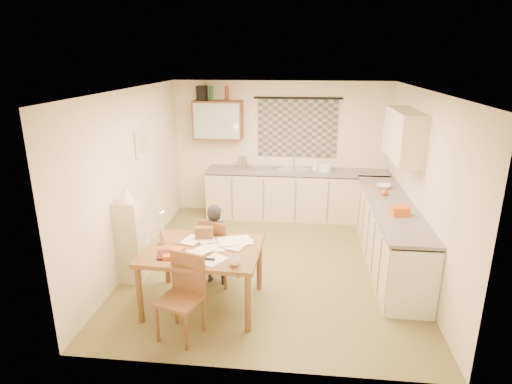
# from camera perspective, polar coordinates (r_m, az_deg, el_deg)

# --- Properties ---
(floor) EXTENTS (4.00, 4.50, 0.02)m
(floor) POSITION_cam_1_polar(r_m,az_deg,el_deg) (6.39, 2.04, -9.60)
(floor) COLOR brown
(floor) RESTS_ON ground
(ceiling) EXTENTS (4.00, 4.50, 0.02)m
(ceiling) POSITION_cam_1_polar(r_m,az_deg,el_deg) (5.70, 2.32, 13.55)
(ceiling) COLOR white
(ceiling) RESTS_ON floor
(wall_back) EXTENTS (4.00, 0.02, 2.50)m
(wall_back) POSITION_cam_1_polar(r_m,az_deg,el_deg) (8.11, 3.32, 5.77)
(wall_back) COLOR beige
(wall_back) RESTS_ON floor
(wall_front) EXTENTS (4.00, 0.02, 2.50)m
(wall_front) POSITION_cam_1_polar(r_m,az_deg,el_deg) (3.82, -0.27, -8.26)
(wall_front) COLOR beige
(wall_front) RESTS_ON floor
(wall_left) EXTENTS (0.02, 4.50, 2.50)m
(wall_left) POSITION_cam_1_polar(r_m,az_deg,el_deg) (6.38, -16.16, 1.79)
(wall_left) COLOR beige
(wall_left) RESTS_ON floor
(wall_right) EXTENTS (0.02, 4.50, 2.50)m
(wall_right) POSITION_cam_1_polar(r_m,az_deg,el_deg) (6.13, 21.27, 0.64)
(wall_right) COLOR beige
(wall_right) RESTS_ON floor
(window_blind) EXTENTS (1.45, 0.03, 1.05)m
(window_blind) POSITION_cam_1_polar(r_m,az_deg,el_deg) (7.99, 5.53, 8.46)
(window_blind) COLOR #30496B
(window_blind) RESTS_ON wall_back
(curtain_rod) EXTENTS (1.60, 0.04, 0.04)m
(curtain_rod) POSITION_cam_1_polar(r_m,az_deg,el_deg) (7.90, 5.64, 12.37)
(curtain_rod) COLOR black
(curtain_rod) RESTS_ON wall_back
(wall_cabinet) EXTENTS (0.90, 0.34, 0.70)m
(wall_cabinet) POSITION_cam_1_polar(r_m,az_deg,el_deg) (7.98, -5.07, 9.55)
(wall_cabinet) COLOR #5F2C18
(wall_cabinet) RESTS_ON wall_back
(wall_cabinet_glass) EXTENTS (0.84, 0.02, 0.64)m
(wall_cabinet_glass) POSITION_cam_1_polar(r_m,az_deg,el_deg) (7.81, -5.31, 9.37)
(wall_cabinet_glass) COLOR #99B2A5
(wall_cabinet_glass) RESTS_ON wall_back
(upper_cabinet_right) EXTENTS (0.34, 1.30, 0.70)m
(upper_cabinet_right) POSITION_cam_1_polar(r_m,az_deg,el_deg) (6.47, 19.12, 7.21)
(upper_cabinet_right) COLOR #C3B78C
(upper_cabinet_right) RESTS_ON wall_right
(framed_print) EXTENTS (0.04, 0.50, 0.40)m
(framed_print) POSITION_cam_1_polar(r_m,az_deg,el_deg) (6.62, -14.89, 6.48)
(framed_print) COLOR white
(framed_print) RESTS_ON wall_left
(print_canvas) EXTENTS (0.01, 0.42, 0.32)m
(print_canvas) POSITION_cam_1_polar(r_m,az_deg,el_deg) (6.61, -14.68, 6.48)
(print_canvas) COLOR #ECE9CE
(print_canvas) RESTS_ON wall_left
(counter_back) EXTENTS (3.30, 0.62, 0.92)m
(counter_back) POSITION_cam_1_polar(r_m,az_deg,el_deg) (8.01, 5.32, -0.35)
(counter_back) COLOR #C3B78C
(counter_back) RESTS_ON floor
(counter_right) EXTENTS (0.62, 2.95, 0.92)m
(counter_right) POSITION_cam_1_polar(r_m,az_deg,el_deg) (6.55, 17.32, -5.29)
(counter_right) COLOR #C3B78C
(counter_right) RESTS_ON floor
(stove) EXTENTS (0.57, 0.57, 0.88)m
(stove) POSITION_cam_1_polar(r_m,az_deg,el_deg) (5.49, 19.60, -10.27)
(stove) COLOR white
(stove) RESTS_ON floor
(sink) EXTENTS (0.67, 0.61, 0.10)m
(sink) POSITION_cam_1_polar(r_m,az_deg,el_deg) (7.89, 5.00, 2.63)
(sink) COLOR silver
(sink) RESTS_ON counter_back
(tap) EXTENTS (0.04, 0.04, 0.28)m
(tap) POSITION_cam_1_polar(r_m,az_deg,el_deg) (8.02, 5.07, 4.20)
(tap) COLOR silver
(tap) RESTS_ON counter_back
(dish_rack) EXTENTS (0.39, 0.35, 0.06)m
(dish_rack) POSITION_cam_1_polar(r_m,az_deg,el_deg) (7.90, 1.04, 3.24)
(dish_rack) COLOR silver
(dish_rack) RESTS_ON counter_back
(kettle) EXTENTS (0.22, 0.22, 0.24)m
(kettle) POSITION_cam_1_polar(r_m,az_deg,el_deg) (7.92, -1.81, 3.94)
(kettle) COLOR silver
(kettle) RESTS_ON counter_back
(mixing_bowl) EXTENTS (0.25, 0.25, 0.16)m
(mixing_bowl) POSITION_cam_1_polar(r_m,az_deg,el_deg) (7.87, 9.20, 3.33)
(mixing_bowl) COLOR white
(mixing_bowl) RESTS_ON counter_back
(soap_bottle) EXTENTS (0.14, 0.14, 0.20)m
(soap_bottle) POSITION_cam_1_polar(r_m,az_deg,el_deg) (7.90, 7.81, 3.60)
(soap_bottle) COLOR white
(soap_bottle) RESTS_ON counter_back
(bowl) EXTENTS (0.31, 0.31, 0.06)m
(bowl) POSITION_cam_1_polar(r_m,az_deg,el_deg) (7.07, 16.61, 0.75)
(bowl) COLOR white
(bowl) RESTS_ON counter_right
(orange_bag) EXTENTS (0.24, 0.19, 0.12)m
(orange_bag) POSITION_cam_1_polar(r_m,az_deg,el_deg) (5.92, 18.63, -2.40)
(orange_bag) COLOR #DF570F
(orange_bag) RESTS_ON counter_right
(fruit_orange) EXTENTS (0.10, 0.10, 0.10)m
(fruit_orange) POSITION_cam_1_polar(r_m,az_deg,el_deg) (6.70, 16.76, -0.02)
(fruit_orange) COLOR #DF570F
(fruit_orange) RESTS_ON counter_right
(speaker) EXTENTS (0.18, 0.21, 0.26)m
(speaker) POSITION_cam_1_polar(r_m,az_deg,el_deg) (7.99, -7.23, 12.95)
(speaker) COLOR black
(speaker) RESTS_ON wall_cabinet
(bottle_green) EXTENTS (0.09, 0.09, 0.26)m
(bottle_green) POSITION_cam_1_polar(r_m,az_deg,el_deg) (7.95, -6.00, 12.97)
(bottle_green) COLOR #195926
(bottle_green) RESTS_ON wall_cabinet
(bottle_brown) EXTENTS (0.08, 0.08, 0.26)m
(bottle_brown) POSITION_cam_1_polar(r_m,az_deg,el_deg) (7.89, -3.93, 12.99)
(bottle_brown) COLOR #5F2C18
(bottle_brown) RESTS_ON wall_cabinet
(dining_table) EXTENTS (1.40, 1.08, 0.75)m
(dining_table) POSITION_cam_1_polar(r_m,az_deg,el_deg) (5.30, -7.04, -11.13)
(dining_table) COLOR brown
(dining_table) RESTS_ON floor
(chair_far) EXTENTS (0.53, 0.53, 0.92)m
(chair_far) POSITION_cam_1_polar(r_m,az_deg,el_deg) (5.84, -4.84, -9.23)
(chair_far) COLOR brown
(chair_far) RESTS_ON floor
(chair_near) EXTENTS (0.52, 0.52, 0.92)m
(chair_near) POSITION_cam_1_polar(r_m,az_deg,el_deg) (4.85, -9.90, -15.53)
(chair_near) COLOR brown
(chair_near) RESTS_ON floor
(person) EXTENTS (0.49, 0.40, 1.11)m
(person) POSITION_cam_1_polar(r_m,az_deg,el_deg) (5.70, -5.44, -6.93)
(person) COLOR black
(person) RESTS_ON floor
(shelf_stand) EXTENTS (0.32, 0.30, 1.13)m
(shelf_stand) POSITION_cam_1_polar(r_m,az_deg,el_deg) (5.96, -16.43, -6.33)
(shelf_stand) COLOR #C3B78C
(shelf_stand) RESTS_ON floor
(lampshade) EXTENTS (0.20, 0.20, 0.22)m
(lampshade) POSITION_cam_1_polar(r_m,az_deg,el_deg) (5.73, -17.01, -0.14)
(lampshade) COLOR white
(lampshade) RESTS_ON shelf_stand
(letter_rack) EXTENTS (0.23, 0.13, 0.16)m
(letter_rack) POSITION_cam_1_polar(r_m,az_deg,el_deg) (5.35, -6.92, -5.45)
(letter_rack) COLOR brown
(letter_rack) RESTS_ON dining_table
(mug) EXTENTS (0.15, 0.15, 0.10)m
(mug) POSITION_cam_1_polar(r_m,az_deg,el_deg) (4.70, -2.87, -9.15)
(mug) COLOR white
(mug) RESTS_ON dining_table
(magazine) EXTENTS (0.29, 0.32, 0.02)m
(magazine) POSITION_cam_1_polar(r_m,az_deg,el_deg) (5.03, -13.01, -8.20)
(magazine) COLOR maroon
(magazine) RESTS_ON dining_table
(book) EXTENTS (0.22, 0.27, 0.02)m
(book) POSITION_cam_1_polar(r_m,az_deg,el_deg) (5.13, -11.75, -7.63)
(book) COLOR #DF570F
(book) RESTS_ON dining_table
(orange_box) EXTENTS (0.13, 0.10, 0.04)m
(orange_box) POSITION_cam_1_polar(r_m,az_deg,el_deg) (4.94, -11.61, -8.49)
(orange_box) COLOR #DF570F
(orange_box) RESTS_ON dining_table
(eyeglasses) EXTENTS (0.13, 0.05, 0.02)m
(eyeglasses) POSITION_cam_1_polar(r_m,az_deg,el_deg) (4.85, -6.25, -8.92)
(eyeglasses) COLOR black
(eyeglasses) RESTS_ON dining_table
(candle_holder) EXTENTS (0.07, 0.07, 0.18)m
(candle_holder) POSITION_cam_1_polar(r_m,az_deg,el_deg) (5.30, -12.50, -5.85)
(candle_holder) COLOR silver
(candle_holder) RESTS_ON dining_table
(candle) EXTENTS (0.03, 0.03, 0.22)m
(candle) POSITION_cam_1_polar(r_m,az_deg,el_deg) (5.23, -12.50, -3.83)
(candle) COLOR white
(candle) RESTS_ON dining_table
(candle_flame) EXTENTS (0.02, 0.02, 0.02)m
(candle_flame) POSITION_cam_1_polar(r_m,az_deg,el_deg) (5.17, -12.29, -2.59)
(candle_flame) COLOR #FFCC66
(candle_flame) RESTS_ON dining_table
(papers) EXTENTS (0.91, 0.92, 0.02)m
(papers) POSITION_cam_1_polar(r_m,az_deg,el_deg) (5.12, -5.84, -7.37)
(papers) COLOR white
(papers) RESTS_ON dining_table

